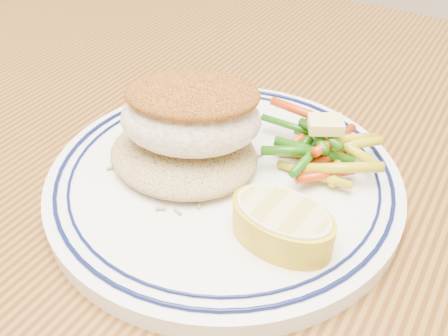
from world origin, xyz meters
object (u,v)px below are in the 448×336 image
at_px(plate, 224,179).
at_px(rice_pilaf, 183,151).
at_px(fish_fillet, 191,113).
at_px(dining_table, 236,292).
at_px(vegetable_pile, 322,146).
at_px(lemon_wedge, 282,223).

xyz_separation_m(plate, rice_pilaf, (-0.03, -0.00, 0.02)).
relative_size(plate, fish_fillet, 2.10).
height_order(dining_table, fish_fillet, fish_fillet).
relative_size(dining_table, vegetable_pile, 13.80).
distance_m(fish_fillet, lemon_wedge, 0.11).
bearing_deg(fish_fillet, dining_table, -19.22).
relative_size(fish_fillet, vegetable_pile, 1.16).
relative_size(rice_pilaf, vegetable_pile, 1.07).
bearing_deg(plate, dining_table, -36.01).
height_order(plate, fish_fillet, fish_fillet).
bearing_deg(dining_table, vegetable_pile, 63.10).
xyz_separation_m(rice_pilaf, fish_fillet, (0.00, 0.01, 0.03)).
distance_m(rice_pilaf, lemon_wedge, 0.11).
bearing_deg(plate, lemon_wedge, -30.30).
bearing_deg(plate, vegetable_pile, 43.69).
xyz_separation_m(dining_table, vegetable_pile, (0.03, 0.07, 0.13)).
distance_m(plate, vegetable_pile, 0.08).
distance_m(vegetable_pile, lemon_wedge, 0.09).
bearing_deg(plate, fish_fillet, 175.31).
height_order(vegetable_pile, lemon_wedge, vegetable_pile).
distance_m(dining_table, vegetable_pile, 0.15).
xyz_separation_m(dining_table, rice_pilaf, (-0.05, 0.01, 0.12)).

